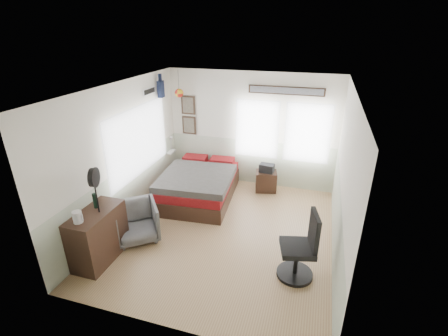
{
  "coord_description": "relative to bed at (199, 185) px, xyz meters",
  "views": [
    {
      "loc": [
        1.52,
        -4.94,
        3.63
      ],
      "look_at": [
        -0.1,
        0.4,
        1.15
      ],
      "focal_mm": 26.0,
      "sensor_mm": 36.0,
      "label": 1
    }
  ],
  "objects": [
    {
      "name": "wall_decor",
      "position": [
        -0.2,
        0.83,
        1.78
      ],
      "size": [
        3.55,
        1.32,
        1.44
      ],
      "color": "black",
      "rests_on": "room_shell"
    },
    {
      "name": "nightstand",
      "position": [
        1.38,
        0.79,
        -0.08
      ],
      "size": [
        0.55,
        0.48,
        0.48
      ],
      "primitive_type": "cube",
      "rotation": [
        0.0,
        0.0,
        0.22
      ],
      "color": "#342116",
      "rests_on": "ground_plane"
    },
    {
      "name": "dresser",
      "position": [
        -0.84,
        -2.44,
        0.13
      ],
      "size": [
        0.48,
        1.0,
        0.9
      ],
      "primitive_type": "cube",
      "color": "#342116",
      "rests_on": "ground_plane"
    },
    {
      "name": "ground_plane",
      "position": [
        0.9,
        -1.13,
        -0.33
      ],
      "size": [
        4.0,
        4.5,
        0.01
      ],
      "primitive_type": "cube",
      "color": "#A1744D"
    },
    {
      "name": "room_shell",
      "position": [
        0.82,
        -0.95,
        1.29
      ],
      "size": [
        4.02,
        4.52,
        2.71
      ],
      "color": "white",
      "rests_on": "ground_plane"
    },
    {
      "name": "bed",
      "position": [
        0.0,
        0.0,
        0.0
      ],
      "size": [
        1.62,
        2.18,
        0.66
      ],
      "rotation": [
        0.0,
        0.0,
        0.08
      ],
      "color": "#342116",
      "rests_on": "ground_plane"
    },
    {
      "name": "task_chair",
      "position": [
        2.39,
        -1.91,
        0.14
      ],
      "size": [
        0.6,
        0.6,
        1.13
      ],
      "rotation": [
        0.0,
        0.0,
        0.24
      ],
      "color": "black",
      "rests_on": "ground_plane"
    },
    {
      "name": "kettle",
      "position": [
        -0.87,
        -2.76,
        0.67
      ],
      "size": [
        0.16,
        0.14,
        0.19
      ],
      "rotation": [
        0.0,
        0.0,
        0.36
      ],
      "color": "silver",
      "rests_on": "dresser"
    },
    {
      "name": "stand_fan",
      "position": [
        -0.75,
        -2.41,
        1.17
      ],
      "size": [
        0.16,
        0.31,
        0.76
      ],
      "rotation": [
        0.0,
        0.0,
        0.29
      ],
      "color": "black",
      "rests_on": "dresser"
    },
    {
      "name": "armchair",
      "position": [
        -0.55,
        -1.77,
        0.02
      ],
      "size": [
        1.05,
        1.06,
        0.7
      ],
      "primitive_type": "imported",
      "rotation": [
        0.0,
        0.0,
        0.65
      ],
      "color": "slate",
      "rests_on": "ground_plane"
    },
    {
      "name": "bottle",
      "position": [
        -0.89,
        -2.32,
        0.71
      ],
      "size": [
        0.06,
        0.06,
        0.26
      ],
      "primitive_type": "cylinder",
      "color": "black",
      "rests_on": "dresser"
    },
    {
      "name": "black_bag",
      "position": [
        1.38,
        0.79,
        0.25
      ],
      "size": [
        0.35,
        0.25,
        0.19
      ],
      "primitive_type": "cube",
      "rotation": [
        0.0,
        0.0,
        -0.11
      ],
      "color": "black",
      "rests_on": "nightstand"
    }
  ]
}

